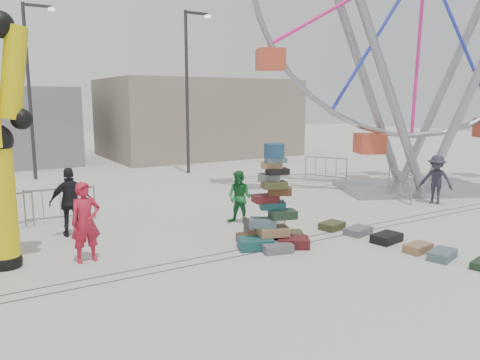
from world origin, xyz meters
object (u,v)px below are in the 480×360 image
barricade_wheel_back (326,168)px  pedestrian_green (240,197)px  lamp_post_right (189,84)px  barricade_dummy_c (61,205)px  suitcase_tower (273,218)px  barricade_wheel_front (400,185)px  pedestrian_red (86,222)px  pedestrian_black (71,202)px  lamp_post_left (31,83)px  pedestrian_grey (436,180)px  steamer_trunk (264,225)px

barricade_wheel_back → pedestrian_green: pedestrian_green is taller
lamp_post_right → barricade_dummy_c: 10.98m
suitcase_tower → barricade_wheel_front: size_ratio=1.33×
barricade_wheel_back → pedestrian_green: bearing=-87.4°
lamp_post_right → suitcase_tower: lamp_post_right is taller
pedestrian_red → pedestrian_black: size_ratio=0.98×
pedestrian_green → pedestrian_black: 4.82m
lamp_post_left → pedestrian_grey: (11.52, -13.13, -3.60)m
suitcase_tower → barricade_wheel_front: bearing=40.1°
suitcase_tower → barricade_wheel_front: 7.70m
lamp_post_right → barricade_wheel_front: 11.42m
lamp_post_left → suitcase_tower: bearing=-75.5°
lamp_post_right → steamer_trunk: (-2.89, -11.08, -4.24)m
lamp_post_left → pedestrian_black: 11.12m
suitcase_tower → barricade_wheel_back: suitcase_tower is taller
steamer_trunk → pedestrian_red: (-4.83, 0.22, 0.70)m
lamp_post_right → pedestrian_black: (-7.58, -8.53, -3.53)m
steamer_trunk → pedestrian_grey: pedestrian_grey is taller
pedestrian_green → pedestrian_grey: size_ratio=0.92×
barricade_wheel_back → pedestrian_green: 8.78m
steamer_trunk → lamp_post_right: bearing=76.1°
barricade_wheel_front → pedestrian_black: 11.71m
lamp_post_left → barricade_wheel_back: 14.16m
barricade_wheel_back → pedestrian_grey: size_ratio=1.13×
suitcase_tower → barricade_dummy_c: bearing=152.6°
lamp_post_left → barricade_wheel_back: size_ratio=4.00×
barricade_wheel_front → pedestrian_black: bearing=108.7°
barricade_wheel_front → pedestrian_green: bearing=114.6°
barricade_wheel_front → pedestrian_green: 6.99m
lamp_post_left → barricade_wheel_front: lamp_post_left is taller
barricade_wheel_front → barricade_wheel_back: size_ratio=1.00×
lamp_post_left → barricade_dummy_c: (-0.57, -8.90, -3.93)m
lamp_post_left → pedestrian_red: size_ratio=4.26×
lamp_post_left → steamer_trunk: lamp_post_left is taller
pedestrian_red → lamp_post_right: bearing=50.9°
lamp_post_right → barricade_wheel_back: size_ratio=4.00×
pedestrian_grey → pedestrian_black: bearing=-124.4°
barricade_wheel_front → steamer_trunk: bearing=125.0°
pedestrian_grey → pedestrian_green: bearing=-122.3°
lamp_post_right → pedestrian_grey: lamp_post_right is taller
barricade_wheel_back → pedestrian_green: size_ratio=1.23×
pedestrian_green → barricade_wheel_back: bearing=89.6°
barricade_wheel_back → barricade_dummy_c: bearing=-111.1°
pedestrian_red → barricade_wheel_back: bearing=21.0°
suitcase_tower → pedestrian_green: suitcase_tower is taller
suitcase_tower → barricade_dummy_c: 6.72m
suitcase_tower → steamer_trunk: 1.24m
lamp_post_left → pedestrian_grey: bearing=-48.8°
lamp_post_right → barricade_dummy_c: (-7.57, -6.90, -3.93)m
barricade_dummy_c → barricade_wheel_back: (12.10, 1.69, 0.00)m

